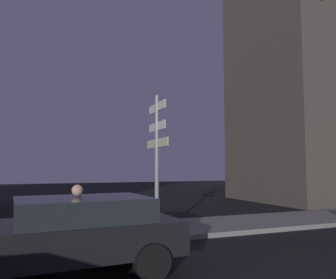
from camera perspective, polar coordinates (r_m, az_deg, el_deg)
name	(u,v)px	position (r m, az deg, el deg)	size (l,w,h in m)	color
sidewalk_kerb	(175,228)	(10.66, 1.17, -14.83)	(40.00, 2.74, 0.14)	gray
signpost	(157,149)	(9.73, -1.89, -1.68)	(0.12, 1.74, 3.90)	gray
car_near_left	(65,233)	(6.57, -17.11, -14.86)	(4.53, 2.27, 1.38)	black
cyclist	(74,230)	(6.86, -15.66, -14.59)	(1.82, 0.35, 1.61)	black
building_right_block	(323,69)	(23.45, 24.80, 10.77)	(10.03, 7.08, 16.06)	#4C443D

